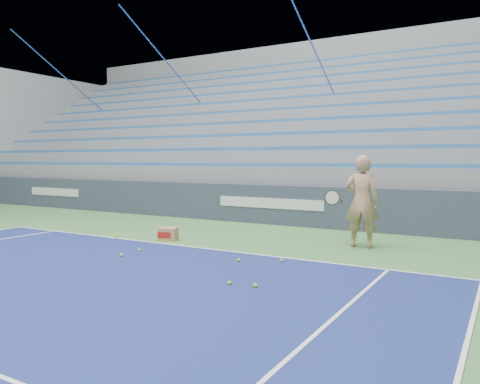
% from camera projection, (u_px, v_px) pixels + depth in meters
% --- Properties ---
extents(sponsor_barrier, '(30.00, 0.32, 1.10)m').
position_uv_depth(sponsor_barrier, '(272.00, 205.00, 13.12)').
color(sponsor_barrier, '#353E51').
rests_on(sponsor_barrier, ground).
extents(bleachers, '(31.00, 9.15, 7.30)m').
position_uv_depth(bleachers, '(338.00, 145.00, 17.92)').
color(bleachers, gray).
rests_on(bleachers, ground).
extents(tennis_player, '(0.98, 0.88, 1.91)m').
position_uv_depth(tennis_player, '(362.00, 201.00, 9.60)').
color(tennis_player, tan).
rests_on(tennis_player, ground).
extents(ball_box, '(0.46, 0.40, 0.29)m').
position_uv_depth(ball_box, '(168.00, 234.00, 10.45)').
color(ball_box, '#AD8153').
rests_on(ball_box, ground).
extents(tennis_ball_0, '(0.07, 0.07, 0.07)m').
position_uv_depth(tennis_ball_0, '(229.00, 283.00, 6.74)').
color(tennis_ball_0, '#B3D82C').
rests_on(tennis_ball_0, ground).
extents(tennis_ball_1, '(0.07, 0.07, 0.07)m').
position_uv_depth(tennis_ball_1, '(239.00, 260.00, 8.27)').
color(tennis_ball_1, '#B3D82C').
rests_on(tennis_ball_1, ground).
extents(tennis_ball_2, '(0.07, 0.07, 0.07)m').
position_uv_depth(tennis_ball_2, '(121.00, 255.00, 8.69)').
color(tennis_ball_2, '#B3D82C').
rests_on(tennis_ball_2, ground).
extents(tennis_ball_3, '(0.07, 0.07, 0.07)m').
position_uv_depth(tennis_ball_3, '(116.00, 236.00, 10.85)').
color(tennis_ball_3, '#B3D82C').
rests_on(tennis_ball_3, ground).
extents(tennis_ball_4, '(0.07, 0.07, 0.07)m').
position_uv_depth(tennis_ball_4, '(282.00, 261.00, 8.23)').
color(tennis_ball_4, '#B3D82C').
rests_on(tennis_ball_4, ground).
extents(tennis_ball_5, '(0.07, 0.07, 0.07)m').
position_uv_depth(tennis_ball_5, '(256.00, 286.00, 6.60)').
color(tennis_ball_5, '#B3D82C').
rests_on(tennis_ball_5, ground).
extents(tennis_ball_6, '(0.07, 0.07, 0.07)m').
position_uv_depth(tennis_ball_6, '(139.00, 250.00, 9.19)').
color(tennis_ball_6, '#B3D82C').
rests_on(tennis_ball_6, ground).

